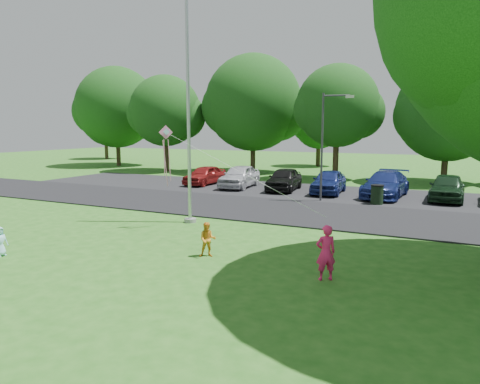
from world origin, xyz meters
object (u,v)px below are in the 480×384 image
at_px(flagpole, 189,122).
at_px(street_lamp, 327,137).
at_px(child_blue, 0,241).
at_px(child_yellow, 208,240).
at_px(woman, 326,253).
at_px(kite, 170,146).
at_px(trash_can, 377,195).

bearing_deg(flagpole, street_lamp, 63.05).
bearing_deg(child_blue, child_yellow, -59.03).
distance_m(street_lamp, child_blue, 15.86).
bearing_deg(child_yellow, street_lamp, 58.24).
distance_m(woman, child_blue, 9.85).
relative_size(flagpole, street_lamp, 1.74).
relative_size(street_lamp, child_blue, 6.20).
relative_size(flagpole, child_yellow, 9.29).
bearing_deg(woman, kite, -58.11).
distance_m(child_yellow, child_blue, 6.41).
xyz_separation_m(flagpole, trash_can, (6.49, 7.60, -3.63)).
bearing_deg(kite, street_lamp, 23.97).
relative_size(woman, child_blue, 1.58).
bearing_deg(child_yellow, woman, -35.22).
height_order(flagpole, woman, flagpole).
xyz_separation_m(street_lamp, kite, (-3.80, -8.86, -0.20)).
height_order(flagpole, trash_can, flagpole).
xyz_separation_m(trash_can, child_yellow, (-3.38, -11.54, 0.01)).
relative_size(trash_can, child_yellow, 0.98).
height_order(trash_can, child_blue, trash_can).
distance_m(trash_can, kite, 11.39).
distance_m(street_lamp, woman, 12.59).
bearing_deg(child_blue, trash_can, -26.90).
height_order(street_lamp, trash_can, street_lamp).
xyz_separation_m(child_yellow, kite, (-3.11, 2.57, 2.72)).
relative_size(child_blue, kite, 0.13).
height_order(woman, kite, kite).
height_order(flagpole, child_yellow, flagpole).
relative_size(flagpole, child_blue, 10.78).
relative_size(child_yellow, child_blue, 1.16).
height_order(flagpole, kite, flagpole).
relative_size(flagpole, woman, 6.84).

